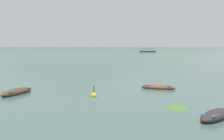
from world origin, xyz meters
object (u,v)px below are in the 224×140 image
Objects in this scene: rowboat_6 at (17,92)px; ferry_0 at (148,51)px; rowboat_2 at (216,115)px; rowboat_0 at (158,87)px; mooring_buoy at (94,95)px.

ferry_0 reaches higher than rowboat_6.
ferry_0 is at bearing 89.61° from rowboat_2.
mooring_buoy is at bearing -140.68° from rowboat_0.
rowboat_0 is 13.59m from rowboat_6.
rowboat_0 is 1.09× the size of rowboat_2.
rowboat_6 is 3.79× the size of mooring_buoy.
rowboat_6 is 0.36× the size of ferry_0.
ferry_0 reaches higher than mooring_buoy.
rowboat_0 is at bearing 18.06° from rowboat_6.
rowboat_6 is at bearing -161.94° from rowboat_0.
ferry_0 is at bearing 86.53° from mooring_buoy.
ferry_0 is (1.11, 163.50, 0.25)m from rowboat_2.
rowboat_6 is at bearing 175.86° from mooring_buoy.
rowboat_6 is (-15.59, 6.38, 0.00)m from rowboat_2.
rowboat_2 is at bearing -90.39° from ferry_0.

